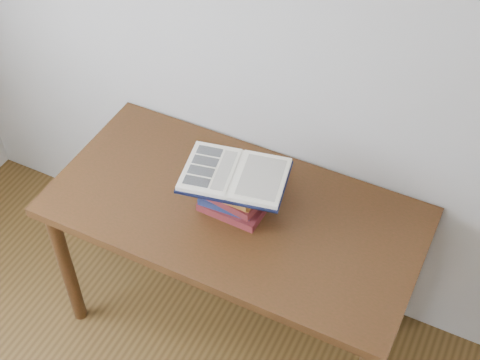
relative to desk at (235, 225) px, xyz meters
The scene contains 3 objects.
desk is the anchor object (origin of this frame).
book_stack 0.19m from the desk, 149.10° to the left, with size 0.27×0.21×0.19m.
open_book 0.30m from the desk, 53.85° to the right, with size 0.42×0.33×0.03m.
Camera 1 is at (0.68, -0.13, 2.68)m, focal length 50.00 mm.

